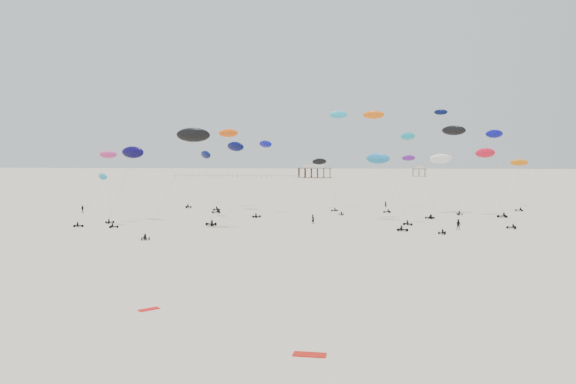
# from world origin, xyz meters

# --- Properties ---
(ground_plane) EXTENTS (900.00, 900.00, 0.00)m
(ground_plane) POSITION_xyz_m (0.00, 200.00, 0.00)
(ground_plane) COLOR beige
(pavilion_main) EXTENTS (21.00, 13.00, 9.80)m
(pavilion_main) POSITION_xyz_m (-10.00, 350.00, 4.22)
(pavilion_main) COLOR brown
(pavilion_main) RESTS_ON ground
(pavilion_small) EXTENTS (9.00, 7.00, 8.00)m
(pavilion_small) POSITION_xyz_m (60.00, 380.00, 3.49)
(pavilion_small) COLOR brown
(pavilion_small) RESTS_ON ground
(pier_fence) EXTENTS (80.20, 0.20, 1.50)m
(pier_fence) POSITION_xyz_m (-62.00, 350.00, 0.77)
(pier_fence) COLOR black
(pier_fence) RESTS_ON ground
(rig_0) EXTENTS (8.45, 16.34, 18.51)m
(rig_0) POSITION_xyz_m (4.78, 127.59, 9.51)
(rig_0) COLOR black
(rig_0) RESTS_ON ground
(rig_1) EXTENTS (7.60, 15.33, 20.95)m
(rig_1) POSITION_xyz_m (23.46, 95.81, 12.07)
(rig_1) COLOR black
(rig_1) RESTS_ON ground
(rig_2) EXTENTS (4.21, 15.54, 21.34)m
(rig_2) POSITION_xyz_m (40.56, 105.96, 13.69)
(rig_2) COLOR black
(rig_2) RESTS_ON ground
(rig_3) EXTENTS (6.75, 3.95, 24.22)m
(rig_3) POSITION_xyz_m (33.60, 120.75, 12.87)
(rig_3) COLOR black
(rig_3) RESTS_ON ground
(rig_4) EXTENTS (7.43, 17.47, 18.95)m
(rig_4) POSITION_xyz_m (17.27, 102.52, 10.73)
(rig_4) COLOR black
(rig_4) RESTS_ON ground
(rig_5) EXTENTS (4.26, 10.71, 17.43)m
(rig_5) POSITION_xyz_m (-8.44, 115.23, 12.08)
(rig_5) COLOR black
(rig_5) RESTS_ON ground
(rig_6) EXTENTS (9.84, 9.83, 23.35)m
(rig_6) POSITION_xyz_m (17.19, 105.00, 17.14)
(rig_6) COLOR black
(rig_6) RESTS_ON ground
(rig_7) EXTENTS (5.74, 6.77, 14.64)m
(rig_7) POSITION_xyz_m (-35.08, 93.32, 9.96)
(rig_7) COLOR black
(rig_7) RESTS_ON ground
(rig_8) EXTENTS (5.39, 16.79, 22.33)m
(rig_8) POSITION_xyz_m (-31.21, 141.44, 15.65)
(rig_8) COLOR black
(rig_8) RESTS_ON ground
(rig_9) EXTENTS (7.21, 4.64, 15.31)m
(rig_9) POSITION_xyz_m (41.63, 117.21, 11.02)
(rig_9) COLOR black
(rig_9) RESTS_ON ground
(rig_10) EXTENTS (7.56, 16.73, 18.70)m
(rig_10) POSITION_xyz_m (-18.49, 103.66, 9.39)
(rig_10) COLOR black
(rig_10) RESTS_ON ground
(rig_11) EXTENTS (6.86, 3.25, 10.21)m
(rig_11) POSITION_xyz_m (-37.57, 90.73, 5.37)
(rig_11) COLOR black
(rig_11) RESTS_ON ground
(rig_12) EXTENTS (4.54, 7.84, 24.92)m
(rig_12) POSITION_xyz_m (8.08, 131.28, 20.31)
(rig_12) COLOR black
(rig_12) RESTS_ON ground
(rig_13) EXTENTS (7.61, 9.54, 17.22)m
(rig_13) POSITION_xyz_m (-17.03, 123.32, 13.70)
(rig_13) COLOR black
(rig_13) RESTS_ON ground
(rig_14) EXTENTS (5.42, 11.15, 20.76)m
(rig_14) POSITION_xyz_m (-20.37, 131.15, 15.82)
(rig_14) COLOR black
(rig_14) RESTS_ON ground
(rig_15) EXTENTS (9.10, 14.31, 20.18)m
(rig_15) POSITION_xyz_m (-17.23, 85.88, 15.52)
(rig_15) COLOR black
(rig_15) RESTS_ON ground
(rig_16) EXTENTS (7.64, 5.92, 15.46)m
(rig_16) POSITION_xyz_m (-33.12, 99.03, 12.80)
(rig_16) COLOR black
(rig_16) RESTS_ON ground
(rig_17) EXTENTS (7.16, 15.90, 17.65)m
(rig_17) POSITION_xyz_m (55.53, 142.51, 9.75)
(rig_17) COLOR black
(rig_17) RESTS_ON ground
(rig_18) EXTENTS (9.37, 16.92, 20.03)m
(rig_18) POSITION_xyz_m (24.70, 134.43, 9.60)
(rig_18) COLOR black
(rig_18) RESTS_ON ground
(rig_19) EXTENTS (7.30, 12.80, 15.61)m
(rig_19) POSITION_xyz_m (31.46, 120.39, 11.33)
(rig_19) COLOR black
(rig_19) RESTS_ON ground
(rig_20) EXTENTS (10.38, 12.16, 21.53)m
(rig_20) POSITION_xyz_m (33.79, 119.29, 17.42)
(rig_20) COLOR black
(rig_20) RESTS_ON ground
(spectator_0) EXTENTS (0.96, 0.93, 2.18)m
(spectator_0) POSITION_xyz_m (3.75, 99.67, 0.00)
(spectator_0) COLOR black
(spectator_0) RESTS_ON ground
(spectator_1) EXTENTS (1.25, 0.98, 2.25)m
(spectator_1) POSITION_xyz_m (30.59, 93.42, 0.00)
(spectator_1) COLOR black
(spectator_1) RESTS_ON ground
(spectator_2) EXTENTS (1.39, 1.09, 2.07)m
(spectator_2) POSITION_xyz_m (-52.19, 116.71, 0.00)
(spectator_2) COLOR black
(spectator_2) RESTS_ON ground
(spectator_3) EXTENTS (0.86, 0.74, 2.00)m
(spectator_3) POSITION_xyz_m (20.56, 137.58, 0.00)
(spectator_3) COLOR black
(spectator_3) RESTS_ON ground
(grounded_kite_a) EXTENTS (2.25, 1.04, 0.08)m
(grounded_kite_a) POSITION_xyz_m (7.85, 26.04, 0.00)
(grounded_kite_a) COLOR #B5150B
(grounded_kite_a) RESTS_ON ground
(grounded_kite_b) EXTENTS (1.76, 1.77, 0.07)m
(grounded_kite_b) POSITION_xyz_m (-6.67, 35.74, 0.00)
(grounded_kite_b) COLOR red
(grounded_kite_b) RESTS_ON ground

